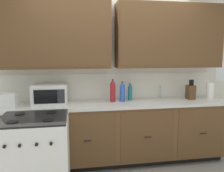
{
  "coord_description": "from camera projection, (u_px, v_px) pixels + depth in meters",
  "views": [
    {
      "loc": [
        -0.57,
        -2.89,
        1.66
      ],
      "look_at": [
        -0.04,
        0.27,
        1.18
      ],
      "focal_mm": 36.04,
      "sensor_mm": 36.0,
      "label": 1
    }
  ],
  "objects": [
    {
      "name": "paper_towel_roll",
      "position": [
        210.0,
        91.0,
        3.57
      ],
      "size": [
        0.12,
        0.12,
        0.26
      ],
      "primitive_type": "cylinder",
      "color": "white",
      "rests_on": "counter_run"
    },
    {
      "name": "microwave",
      "position": [
        50.0,
        94.0,
        3.2
      ],
      "size": [
        0.48,
        0.37,
        0.28
      ],
      "color": "white",
      "rests_on": "counter_run"
    },
    {
      "name": "bottle_teal",
      "position": [
        130.0,
        92.0,
        3.46
      ],
      "size": [
        0.07,
        0.07,
        0.26
      ],
      "color": "#1E707A",
      "rests_on": "counter_run"
    },
    {
      "name": "counter_run",
      "position": [
        115.0,
        132.0,
        3.37
      ],
      "size": [
        3.4,
        0.64,
        0.93
      ],
      "color": "black",
      "rests_on": "ground_plane"
    },
    {
      "name": "toaster",
      "position": [
        5.0,
        100.0,
        2.99
      ],
      "size": [
        0.28,
        0.18,
        0.19
      ],
      "color": "white",
      "rests_on": "counter_run"
    },
    {
      "name": "stove_range",
      "position": [
        35.0,
        157.0,
        2.59
      ],
      "size": [
        0.76,
        0.68,
        0.95
      ],
      "color": "white",
      "rests_on": "ground_plane"
    },
    {
      "name": "ground_plane",
      "position": [
        118.0,
        172.0,
        3.15
      ],
      "size": [
        8.41,
        8.41,
        0.0
      ],
      "primitive_type": "plane",
      "color": "gray"
    },
    {
      "name": "bottle_blue",
      "position": [
        122.0,
        92.0,
        3.35
      ],
      "size": [
        0.08,
        0.08,
        0.3
      ],
      "color": "blue",
      "rests_on": "counter_run"
    },
    {
      "name": "sink_faucet",
      "position": [
        160.0,
        92.0,
        3.63
      ],
      "size": [
        0.02,
        0.02,
        0.2
      ],
      "primitive_type": "cylinder",
      "color": "#B2B5BA",
      "rests_on": "counter_run"
    },
    {
      "name": "wall_unit",
      "position": [
        112.0,
        51.0,
        3.39
      ],
      "size": [
        4.57,
        0.4,
        2.56
      ],
      "color": "silver",
      "rests_on": "ground_plane"
    },
    {
      "name": "knife_block",
      "position": [
        191.0,
        92.0,
        3.53
      ],
      "size": [
        0.11,
        0.14,
        0.31
      ],
      "color": "#52361E",
      "rests_on": "counter_run"
    },
    {
      "name": "bottle_red",
      "position": [
        113.0,
        91.0,
        3.34
      ],
      "size": [
        0.08,
        0.08,
        0.34
      ],
      "color": "maroon",
      "rests_on": "counter_run"
    }
  ]
}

